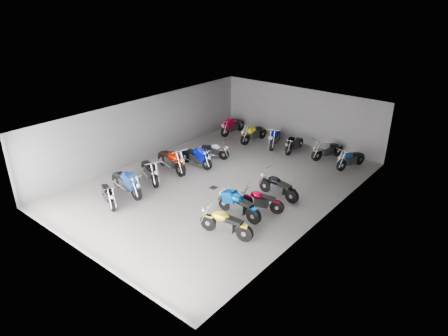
{
  "coord_description": "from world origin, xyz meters",
  "views": [
    {
      "loc": [
        10.56,
        -12.56,
        8.21
      ],
      "look_at": [
        0.4,
        -0.24,
        1.0
      ],
      "focal_mm": 32.0,
      "sensor_mm": 36.0,
      "label": 1
    }
  ],
  "objects_px": {
    "motorcycle_left_d": "(172,160)",
    "motorcycle_left_e": "(196,157)",
    "motorcycle_back_f": "(351,159)",
    "motorcycle_left_b": "(127,182)",
    "motorcycle_back_a": "(233,126)",
    "motorcycle_left_a": "(108,194)",
    "motorcycle_left_c": "(150,171)",
    "motorcycle_back_b": "(253,133)",
    "motorcycle_back_e": "(327,150)",
    "motorcycle_back_c": "(275,137)",
    "drain_grate": "(214,188)",
    "motorcycle_right_b": "(225,223)",
    "motorcycle_right_e": "(278,187)",
    "motorcycle_left_f": "(212,150)",
    "motorcycle_right_d": "(261,200)",
    "motorcycle_back_d": "(294,144)",
    "motorcycle_right_c": "(238,205)"
  },
  "relations": [
    {
      "from": "motorcycle_right_b",
      "to": "motorcycle_right_d",
      "type": "xyz_separation_m",
      "value": [
        -0.03,
        2.28,
        -0.06
      ]
    },
    {
      "from": "motorcycle_left_b",
      "to": "motorcycle_right_c",
      "type": "height_order",
      "value": "motorcycle_left_b"
    },
    {
      "from": "motorcycle_right_e",
      "to": "motorcycle_left_f",
      "type": "bearing_deg",
      "value": 78.37
    },
    {
      "from": "motorcycle_back_b",
      "to": "motorcycle_back_f",
      "type": "relative_size",
      "value": 1.13
    },
    {
      "from": "motorcycle_back_f",
      "to": "motorcycle_right_e",
      "type": "bearing_deg",
      "value": 93.3
    },
    {
      "from": "motorcycle_back_c",
      "to": "motorcycle_back_e",
      "type": "distance_m",
      "value": 3.1
    },
    {
      "from": "motorcycle_left_b",
      "to": "motorcycle_left_f",
      "type": "distance_m",
      "value": 5.38
    },
    {
      "from": "motorcycle_left_d",
      "to": "motorcycle_right_d",
      "type": "relative_size",
      "value": 1.28
    },
    {
      "from": "motorcycle_left_f",
      "to": "motorcycle_back_b",
      "type": "bearing_deg",
      "value": 153.7
    },
    {
      "from": "motorcycle_right_c",
      "to": "motorcycle_back_b",
      "type": "relative_size",
      "value": 0.98
    },
    {
      "from": "motorcycle_left_c",
      "to": "motorcycle_back_c",
      "type": "relative_size",
      "value": 0.96
    },
    {
      "from": "motorcycle_left_e",
      "to": "motorcycle_back_b",
      "type": "xyz_separation_m",
      "value": [
        0.18,
        4.65,
        0.02
      ]
    },
    {
      "from": "motorcycle_left_e",
      "to": "motorcycle_back_c",
      "type": "height_order",
      "value": "motorcycle_back_c"
    },
    {
      "from": "motorcycle_left_b",
      "to": "motorcycle_back_a",
      "type": "bearing_deg",
      "value": -163.85
    },
    {
      "from": "motorcycle_right_d",
      "to": "motorcycle_back_e",
      "type": "xyz_separation_m",
      "value": [
        -0.4,
        6.66,
        0.04
      ]
    },
    {
      "from": "motorcycle_right_d",
      "to": "motorcycle_back_e",
      "type": "height_order",
      "value": "motorcycle_back_e"
    },
    {
      "from": "motorcycle_left_d",
      "to": "motorcycle_left_e",
      "type": "xyz_separation_m",
      "value": [
        0.53,
        1.21,
        -0.07
      ]
    },
    {
      "from": "motorcycle_left_e",
      "to": "motorcycle_back_e",
      "type": "relative_size",
      "value": 1.07
    },
    {
      "from": "motorcycle_back_d",
      "to": "drain_grate",
      "type": "bearing_deg",
      "value": 82.67
    },
    {
      "from": "motorcycle_right_d",
      "to": "motorcycle_back_d",
      "type": "relative_size",
      "value": 0.97
    },
    {
      "from": "drain_grate",
      "to": "motorcycle_back_a",
      "type": "bearing_deg",
      "value": 121.73
    },
    {
      "from": "motorcycle_left_c",
      "to": "motorcycle_back_a",
      "type": "bearing_deg",
      "value": -148.36
    },
    {
      "from": "motorcycle_back_e",
      "to": "motorcycle_back_b",
      "type": "bearing_deg",
      "value": 27.28
    },
    {
      "from": "motorcycle_right_e",
      "to": "motorcycle_back_a",
      "type": "relative_size",
      "value": 0.94
    },
    {
      "from": "motorcycle_back_d",
      "to": "motorcycle_right_e",
      "type": "bearing_deg",
      "value": 111.01
    },
    {
      "from": "motorcycle_left_b",
      "to": "motorcycle_back_a",
      "type": "xyz_separation_m",
      "value": [
        -1.35,
        9.1,
        -0.03
      ]
    },
    {
      "from": "motorcycle_left_e",
      "to": "motorcycle_back_b",
      "type": "height_order",
      "value": "motorcycle_back_b"
    },
    {
      "from": "motorcycle_left_a",
      "to": "motorcycle_left_f",
      "type": "xyz_separation_m",
      "value": [
        0.1,
        6.45,
        -0.01
      ]
    },
    {
      "from": "motorcycle_right_b",
      "to": "motorcycle_back_e",
      "type": "distance_m",
      "value": 8.95
    },
    {
      "from": "motorcycle_left_b",
      "to": "motorcycle_right_d",
      "type": "distance_m",
      "value": 5.87
    },
    {
      "from": "motorcycle_back_f",
      "to": "motorcycle_back_d",
      "type": "bearing_deg",
      "value": 14.76
    },
    {
      "from": "motorcycle_left_b",
      "to": "motorcycle_back_e",
      "type": "relative_size",
      "value": 1.17
    },
    {
      "from": "motorcycle_left_b",
      "to": "drain_grate",
      "type": "bearing_deg",
      "value": 145.85
    },
    {
      "from": "motorcycle_left_c",
      "to": "motorcycle_right_c",
      "type": "relative_size",
      "value": 0.97
    },
    {
      "from": "motorcycle_left_d",
      "to": "motorcycle_right_c",
      "type": "relative_size",
      "value": 1.09
    },
    {
      "from": "motorcycle_back_e",
      "to": "motorcycle_back_f",
      "type": "height_order",
      "value": "motorcycle_back_e"
    },
    {
      "from": "motorcycle_left_a",
      "to": "motorcycle_left_c",
      "type": "distance_m",
      "value": 2.58
    },
    {
      "from": "motorcycle_left_c",
      "to": "motorcycle_back_c",
      "type": "bearing_deg",
      "value": -171.98
    },
    {
      "from": "motorcycle_left_b",
      "to": "motorcycle_left_f",
      "type": "bearing_deg",
      "value": -174.95
    },
    {
      "from": "drain_grate",
      "to": "motorcycle_right_b",
      "type": "bearing_deg",
      "value": -42.64
    },
    {
      "from": "motorcycle_right_e",
      "to": "motorcycle_left_d",
      "type": "bearing_deg",
      "value": 105.29
    },
    {
      "from": "motorcycle_left_a",
      "to": "motorcycle_left_b",
      "type": "relative_size",
      "value": 0.79
    },
    {
      "from": "motorcycle_left_a",
      "to": "motorcycle_back_c",
      "type": "distance_m",
      "value": 10.17
    },
    {
      "from": "motorcycle_right_b",
      "to": "motorcycle_back_c",
      "type": "distance_m",
      "value": 9.4
    },
    {
      "from": "motorcycle_left_b",
      "to": "motorcycle_back_a",
      "type": "distance_m",
      "value": 9.2
    },
    {
      "from": "motorcycle_left_c",
      "to": "motorcycle_left_a",
      "type": "bearing_deg",
      "value": 30.75
    },
    {
      "from": "motorcycle_back_c",
      "to": "motorcycle_back_f",
      "type": "xyz_separation_m",
      "value": [
        4.54,
        -0.14,
        -0.06
      ]
    },
    {
      "from": "motorcycle_left_e",
      "to": "motorcycle_back_f",
      "type": "height_order",
      "value": "motorcycle_left_e"
    },
    {
      "from": "motorcycle_back_c",
      "to": "motorcycle_right_d",
      "type": "bearing_deg",
      "value": 97.89
    },
    {
      "from": "motorcycle_left_a",
      "to": "motorcycle_left_d",
      "type": "distance_m",
      "value": 4.0
    }
  ]
}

